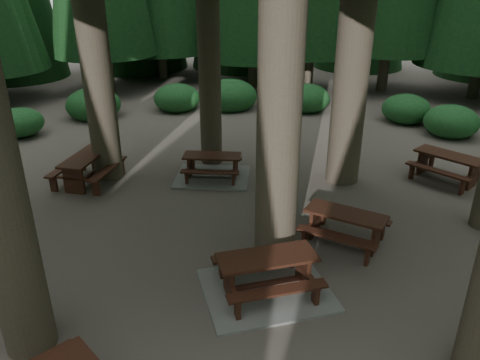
# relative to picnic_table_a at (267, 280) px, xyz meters

# --- Properties ---
(ground) EXTENTS (80.00, 80.00, 0.00)m
(ground) POSITION_rel_picnic_table_a_xyz_m (-0.75, 1.15, -0.26)
(ground) COLOR #4F4740
(ground) RESTS_ON ground
(picnic_table_a) EXTENTS (2.83, 2.62, 0.77)m
(picnic_table_a) POSITION_rel_picnic_table_a_xyz_m (0.00, 0.00, 0.00)
(picnic_table_a) COLOR gray
(picnic_table_a) RESTS_ON ground
(picnic_table_b) EXTENTS (1.62, 1.95, 0.80)m
(picnic_table_b) POSITION_rel_picnic_table_a_xyz_m (-5.34, 4.15, 0.27)
(picnic_table_b) COLOR #351D10
(picnic_table_b) RESTS_ON ground
(picnic_table_c) EXTENTS (2.16, 1.82, 0.70)m
(picnic_table_c) POSITION_rel_picnic_table_a_xyz_m (-1.99, 4.94, -0.03)
(picnic_table_c) COLOR gray
(picnic_table_c) RESTS_ON ground
(picnic_table_d) EXTENTS (2.29, 2.23, 0.77)m
(picnic_table_d) POSITION_rel_picnic_table_a_xyz_m (4.54, 5.70, 0.25)
(picnic_table_d) COLOR #351D10
(picnic_table_d) RESTS_ON ground
(picnic_table_f) EXTENTS (2.08, 1.89, 0.73)m
(picnic_table_f) POSITION_rel_picnic_table_a_xyz_m (1.51, 1.92, 0.23)
(picnic_table_f) COLOR #351D10
(picnic_table_f) RESTS_ON ground
(shrub_ring) EXTENTS (23.86, 24.64, 1.49)m
(shrub_ring) POSITION_rel_picnic_table_a_xyz_m (-0.05, 1.90, 0.14)
(shrub_ring) COLOR #1B4E21
(shrub_ring) RESTS_ON ground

